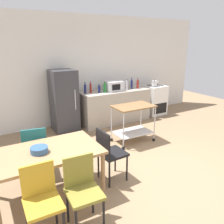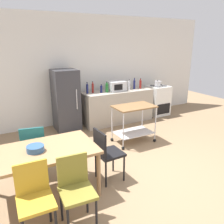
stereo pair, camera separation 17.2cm
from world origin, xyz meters
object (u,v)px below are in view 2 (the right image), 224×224
chair_teal (34,146)px  bottle_hot_sauce (93,88)px  bottle_sesame_oil (140,84)px  bottle_wine (134,84)px  bottle_olive_oil (101,89)px  chair_olive (76,187)px  bottle_soda (107,88)px  microwave (117,86)px  stove_oven (158,100)px  kitchen_cart (134,118)px  fruit_bowl (35,149)px  chair_black (106,152)px  bottle_sparkling_water (87,89)px  bottle_soy_sauce (129,85)px  dining_table (42,155)px  kettle (158,84)px  chair_mustard (35,196)px  refrigerator (66,100)px

chair_teal → bottle_hot_sauce: size_ratio=2.94×
bottle_hot_sauce → bottle_sesame_oil: (1.43, -0.15, -0.00)m
bottle_wine → bottle_olive_oil: bearing=179.0°
bottle_olive_oil → chair_olive: bearing=-120.7°
chair_teal → bottle_olive_oil: bearing=-130.5°
chair_teal → bottle_soda: bottle_soda is taller
chair_teal → chair_olive: same height
bottle_soda → bottle_wine: bottle_wine is taller
microwave → stove_oven: bearing=0.2°
kitchen_cart → fruit_bowl: (-2.29, -1.01, 0.22)m
chair_black → bottle_wine: size_ratio=2.79×
bottle_sparkling_water → fruit_bowl: (-1.78, -2.45, -0.24)m
microwave → bottle_soy_sauce: size_ratio=1.55×
dining_table → stove_oven: stove_oven is taller
bottle_sesame_oil → kettle: (0.61, -0.02, -0.03)m
chair_black → chair_teal: bearing=50.2°
kitchen_cart → bottle_olive_oil: 1.43m
chair_black → bottle_soda: size_ratio=3.10×
chair_mustard → refrigerator: refrigerator is taller
microwave → bottle_sparkling_water: bearing=175.5°
refrigerator → chair_olive: bearing=-105.5°
chair_mustard → bottle_soda: bearing=51.8°
stove_oven → bottle_hot_sauce: 2.24m
chair_olive → microwave: bearing=56.5°
chair_olive → microwave: microwave is taller
chair_black → bottle_sparkling_water: 2.67m
dining_table → bottle_sparkling_water: 3.00m
dining_table → bottle_hot_sauce: size_ratio=4.95×
dining_table → bottle_soda: size_ratio=5.23×
dining_table → chair_teal: (-0.02, 0.67, -0.15)m
chair_olive → bottle_olive_oil: bottle_olive_oil is taller
kitchen_cart → bottle_wine: 1.68m
stove_oven → fruit_bowl: 4.76m
chair_black → chair_teal: (-0.99, 0.74, 0.00)m
stove_oven → kettle: (-0.12, -0.10, 0.55)m
dining_table → bottle_wine: (3.10, 2.35, 0.36)m
fruit_bowl → kettle: (3.98, 2.30, 0.21)m
bottle_sesame_oil → fruit_bowl: bottle_sesame_oil is taller
dining_table → refrigerator: 2.71m
chair_black → bottle_soda: bearing=-30.4°
bottle_sparkling_water → bottle_wine: bearing=-4.2°
chair_black → stove_oven: 3.91m
chair_black → bottle_soy_sauce: bearing=-42.1°
kitchen_cart → bottle_olive_oil: bottle_olive_oil is taller
stove_oven → fruit_bowl: (-4.10, -2.39, 0.34)m
bottle_sparkling_water → chair_olive: bearing=-114.8°
refrigerator → bottle_sparkling_water: (0.58, -0.02, 0.25)m
kitchen_cart → bottle_sesame_oil: 1.76m
dining_table → bottle_olive_oil: bearing=48.9°
bottle_olive_oil → bottle_wine: size_ratio=0.70×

